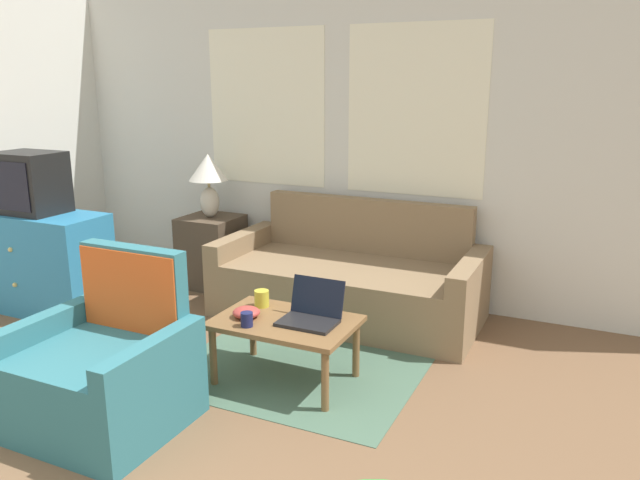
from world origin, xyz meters
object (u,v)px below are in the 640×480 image
at_px(television, 30,183).
at_px(snack_bowl, 246,312).
at_px(coffee_table, 285,327).
at_px(cup_navy, 262,298).
at_px(table_lamp, 208,175).
at_px(armchair, 106,373).
at_px(laptop, 311,313).
at_px(couch, 351,282).
at_px(cup_yellow, 247,319).

height_order(television, snack_bowl, television).
xyz_separation_m(coffee_table, cup_navy, (-0.24, 0.14, 0.10)).
distance_m(table_lamp, snack_bowl, 1.95).
distance_m(armchair, coffee_table, 1.04).
height_order(coffee_table, laptop, laptop).
height_order(couch, armchair, armchair).
xyz_separation_m(armchair, table_lamp, (-0.80, 2.15, 0.71)).
height_order(television, coffee_table, television).
height_order(table_lamp, laptop, table_lamp).
xyz_separation_m(armchair, laptop, (0.80, 0.85, 0.18)).
bearing_deg(cup_navy, cup_yellow, -74.77).
height_order(coffee_table, snack_bowl, snack_bowl).
bearing_deg(cup_yellow, television, 168.66).
xyz_separation_m(table_lamp, cup_yellow, (1.30, -1.53, -0.55)).
distance_m(laptop, cup_navy, 0.40).
distance_m(table_lamp, cup_yellow, 2.08).
distance_m(table_lamp, coffee_table, 2.08).
bearing_deg(coffee_table, couch, 93.36).
distance_m(couch, snack_bowl, 1.29).
xyz_separation_m(couch, table_lamp, (-1.39, 0.14, 0.73)).
xyz_separation_m(coffee_table, laptop, (0.15, 0.05, 0.10)).
bearing_deg(table_lamp, snack_bowl, -48.92).
xyz_separation_m(laptop, snack_bowl, (-0.38, -0.11, -0.02)).
xyz_separation_m(coffee_table, snack_bowl, (-0.23, -0.06, 0.08)).
bearing_deg(cup_navy, laptop, -13.43).
distance_m(laptop, cup_yellow, 0.38).
distance_m(coffee_table, cup_navy, 0.30).
bearing_deg(snack_bowl, coffee_table, 14.46).
distance_m(cup_navy, cup_yellow, 0.33).
bearing_deg(couch, television, -157.14).
bearing_deg(snack_bowl, television, 171.47).
bearing_deg(cup_yellow, laptop, 36.71).
bearing_deg(laptop, table_lamp, 141.08).
relative_size(table_lamp, cup_yellow, 6.41).
bearing_deg(cup_yellow, cup_navy, 105.23).
bearing_deg(cup_yellow, couch, 86.59).
distance_m(coffee_table, cup_yellow, 0.25).
bearing_deg(couch, laptop, -79.14).
bearing_deg(cup_yellow, table_lamp, 130.48).
bearing_deg(couch, table_lamp, 174.32).
xyz_separation_m(armchair, coffee_table, (0.65, 0.81, 0.07)).
bearing_deg(coffee_table, cup_yellow, -130.19).
relative_size(table_lamp, cup_navy, 5.20).
relative_size(couch, snack_bowl, 12.06).
height_order(couch, coffee_table, couch).
bearing_deg(couch, armchair, -106.10).
relative_size(coffee_table, laptop, 2.50).
xyz_separation_m(television, table_lamp, (0.87, 1.09, -0.03)).
distance_m(television, cup_yellow, 2.30).
bearing_deg(coffee_table, table_lamp, 137.28).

